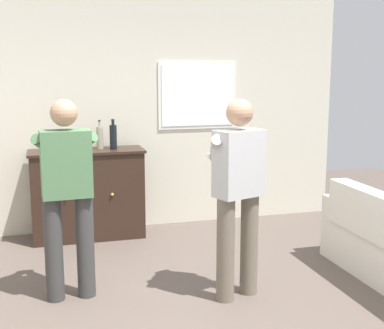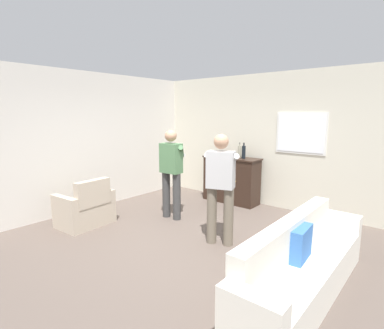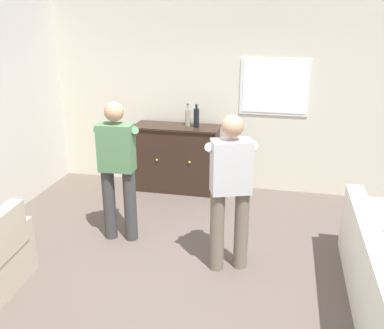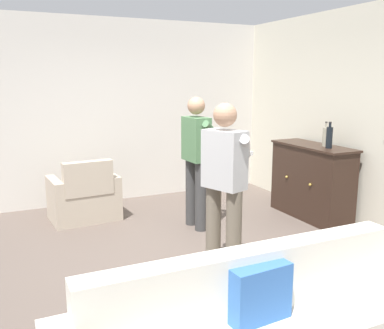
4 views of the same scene
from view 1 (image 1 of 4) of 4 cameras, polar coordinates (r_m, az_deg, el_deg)
ground at (r=4.31m, az=0.21°, el=-16.23°), size 10.40×10.40×0.00m
wall_back_with_window at (r=6.48m, az=-6.15°, el=5.62°), size 5.20×0.15×2.80m
sideboard_cabinet at (r=6.19m, az=-11.05°, el=-3.11°), size 1.28×0.49×1.02m
bottle_wine_green at (r=6.09m, az=-8.40°, el=2.98°), size 0.08×0.08×0.34m
bottle_liquor_amber at (r=6.14m, az=-9.81°, el=2.86°), size 0.08×0.08×0.33m
person_standing_left at (r=4.51m, az=-13.18°, el=-2.64°), size 0.56×0.48×1.68m
person_standing_right at (r=4.43m, az=4.88°, el=-2.62°), size 0.52×0.52×1.68m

